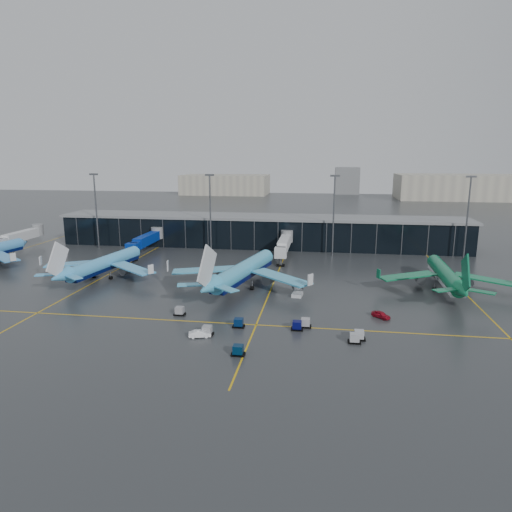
# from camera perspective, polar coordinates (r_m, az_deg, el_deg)

# --- Properties ---
(ground) EXTENTS (600.00, 600.00, 0.00)m
(ground) POSITION_cam_1_polar(r_m,az_deg,el_deg) (102.72, -4.27, -5.32)
(ground) COLOR #282B2D
(ground) RESTS_ON ground
(terminal_pier) EXTENTS (142.00, 17.00, 10.70)m
(terminal_pier) POSITION_cam_1_polar(r_m,az_deg,el_deg) (160.97, 0.57, 3.18)
(terminal_pier) COLOR black
(terminal_pier) RESTS_ON ground
(jet_bridges) EXTENTS (94.00, 27.50, 7.20)m
(jet_bridges) POSITION_cam_1_polar(r_m,az_deg,el_deg) (152.00, -13.64, 1.95)
(jet_bridges) COLOR #595B60
(jet_bridges) RESTS_ON ground
(flood_masts) EXTENTS (203.00, 0.50, 25.50)m
(flood_masts) POSITION_cam_1_polar(r_m,az_deg,el_deg) (147.38, 1.86, 5.61)
(flood_masts) COLOR #595B60
(flood_masts) RESTS_ON ground
(distant_hangars) EXTENTS (260.00, 71.00, 22.00)m
(distant_hangars) POSITION_cam_1_polar(r_m,az_deg,el_deg) (367.18, 13.05, 8.58)
(distant_hangars) COLOR #B2AD99
(distant_hangars) RESTS_ON ground
(taxi_lines) EXTENTS (220.00, 120.00, 0.02)m
(taxi_lines) POSITION_cam_1_polar(r_m,az_deg,el_deg) (111.11, 1.99, -3.91)
(taxi_lines) COLOR gold
(taxi_lines) RESTS_ON ground
(airliner_arkefly) EXTENTS (39.06, 43.04, 11.86)m
(airliner_arkefly) POSITION_cam_1_polar(r_m,az_deg,el_deg) (125.42, -18.37, 0.13)
(airliner_arkefly) COLOR #45A5E3
(airliner_arkefly) RESTS_ON ground
(airliner_klm_near) EXTENTS (45.95, 49.90, 13.14)m
(airliner_klm_near) POSITION_cam_1_polar(r_m,az_deg,el_deg) (110.04, -1.52, -0.54)
(airliner_klm_near) COLOR #40A6D2
(airliner_klm_near) RESTS_ON ground
(airliner_aer_lingus) EXTENTS (34.31, 38.75, 11.58)m
(airliner_aer_lingus) POSITION_cam_1_polar(r_m,az_deg,el_deg) (117.01, 22.66, -1.12)
(airliner_aer_lingus) COLOR #0D7043
(airliner_aer_lingus) RESTS_ON ground
(baggage_carts) EXTENTS (36.87, 18.36, 1.70)m
(baggage_carts) POSITION_cam_1_polar(r_m,az_deg,el_deg) (82.90, 1.86, -9.15)
(baggage_carts) COLOR black
(baggage_carts) RESTS_ON ground
(mobile_airstair) EXTENTS (2.54, 3.42, 3.45)m
(mobile_airstair) POSITION_cam_1_polar(r_m,az_deg,el_deg) (104.25, 5.19, -4.62)
(mobile_airstair) COLOR silver
(mobile_airstair) RESTS_ON ground
(service_van_red) EXTENTS (3.88, 3.84, 1.33)m
(service_van_red) POSITION_cam_1_polar(r_m,az_deg,el_deg) (93.62, 15.35, -7.10)
(service_van_red) COLOR maroon
(service_van_red) RESTS_ON ground
(service_van_white) EXTENTS (4.15, 2.40, 1.29)m
(service_van_white) POSITION_cam_1_polar(r_m,az_deg,el_deg) (81.82, -7.04, -9.62)
(service_van_white) COLOR white
(service_van_white) RESTS_ON ground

